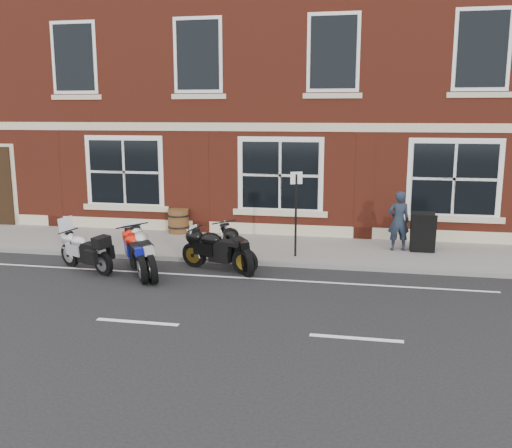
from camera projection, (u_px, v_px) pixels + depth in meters
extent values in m
plane|color=black|center=(187.00, 277.00, 13.44)|extent=(80.00, 80.00, 0.00)
cube|color=slate|center=(220.00, 246.00, 16.32)|extent=(30.00, 3.00, 0.12)
cube|color=slate|center=(204.00, 260.00, 14.80)|extent=(30.00, 0.16, 0.12)
cube|color=maroon|center=(267.00, 56.00, 22.41)|extent=(24.00, 12.00, 12.00)
cylinder|color=black|center=(71.00, 254.00, 14.39)|extent=(0.58, 0.38, 0.59)
cylinder|color=black|center=(104.00, 263.00, 13.57)|extent=(0.58, 0.38, 0.59)
cube|color=black|center=(85.00, 246.00, 13.95)|extent=(0.76, 0.54, 0.20)
ellipsoid|color=#A9A9AE|center=(82.00, 241.00, 14.01)|extent=(0.62, 0.54, 0.30)
cube|color=black|center=(95.00, 245.00, 13.71)|extent=(0.57, 0.45, 0.09)
cube|color=silver|center=(70.00, 225.00, 14.23)|extent=(0.21, 0.36, 0.42)
cylinder|color=black|center=(134.00, 254.00, 14.31)|extent=(0.47, 0.65, 0.68)
cylinder|color=black|center=(144.00, 269.00, 12.90)|extent=(0.47, 0.65, 0.68)
cube|color=black|center=(138.00, 246.00, 13.59)|extent=(0.66, 0.85, 0.23)
ellipsoid|color=#BB1508|center=(136.00, 239.00, 13.71)|extent=(0.63, 0.70, 0.34)
cube|color=black|center=(140.00, 246.00, 13.18)|extent=(0.54, 0.64, 0.11)
cylinder|color=black|center=(195.00, 254.00, 14.31)|extent=(0.66, 0.32, 0.65)
cylinder|color=black|center=(246.00, 261.00, 13.62)|extent=(0.66, 0.32, 0.65)
cube|color=black|center=(218.00, 244.00, 13.92)|extent=(0.85, 0.48, 0.22)
ellipsoid|color=black|center=(213.00, 238.00, 13.97)|extent=(0.65, 0.52, 0.32)
cube|color=black|center=(232.00, 242.00, 13.72)|extent=(0.61, 0.42, 0.10)
cylinder|color=black|center=(140.00, 253.00, 14.33)|extent=(0.50, 0.66, 0.70)
cylinder|color=black|center=(153.00, 269.00, 12.89)|extent=(0.50, 0.66, 0.70)
cube|color=black|center=(145.00, 245.00, 13.59)|extent=(0.70, 0.87, 0.24)
ellipsoid|color=#A8A8AC|center=(144.00, 238.00, 13.71)|extent=(0.66, 0.73, 0.35)
cube|color=black|center=(149.00, 245.00, 13.17)|extent=(0.57, 0.66, 0.11)
cylinder|color=black|center=(227.00, 248.00, 14.86)|extent=(0.48, 0.65, 0.68)
cylinder|color=black|center=(248.00, 262.00, 13.45)|extent=(0.48, 0.65, 0.68)
cube|color=black|center=(236.00, 240.00, 14.14)|extent=(0.67, 0.85, 0.23)
ellipsoid|color=black|center=(234.00, 234.00, 14.26)|extent=(0.64, 0.71, 0.34)
cube|color=black|center=(242.00, 241.00, 13.73)|extent=(0.55, 0.64, 0.11)
imported|color=#1A2230|center=(399.00, 221.00, 15.44)|extent=(0.65, 0.48, 1.63)
cylinder|color=#431E11|center=(179.00, 221.00, 17.81)|extent=(0.64, 0.64, 0.75)
cylinder|color=black|center=(179.00, 227.00, 17.84)|extent=(0.67, 0.67, 0.05)
cylinder|color=black|center=(178.00, 215.00, 17.77)|extent=(0.67, 0.67, 0.05)
cylinder|color=black|center=(296.00, 216.00, 14.74)|extent=(0.06, 0.06, 2.16)
cube|color=silver|center=(296.00, 178.00, 14.56)|extent=(0.29, 0.15, 0.31)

